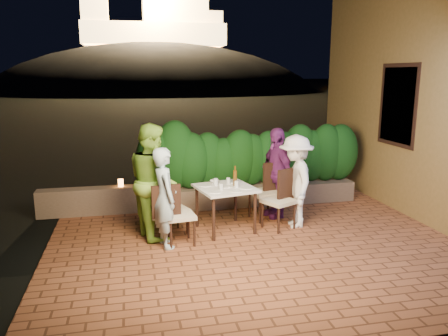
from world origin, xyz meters
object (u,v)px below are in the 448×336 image
object	(u,v)px
dining_table	(225,209)
chair_left_back	(173,208)
chair_left_front	(180,214)
parapet_lamp	(121,183)
diner_purple	(276,173)
diner_blue	(165,198)
diner_green	(153,181)
diner_white	(296,181)
beer_bottle	(235,176)
chair_right_front	(279,200)
bowl	(215,182)
chair_right_back	(264,191)

from	to	relation	value
dining_table	chair_left_back	distance (m)	0.87
chair_left_front	parapet_lamp	bearing A→B (deg)	109.65
diner_purple	diner_blue	bearing A→B (deg)	-74.54
diner_green	chair_left_front	bearing A→B (deg)	-156.42
diner_green	diner_white	xyz separation A→B (m)	(2.39, -0.06, -0.13)
chair_left_front	diner_blue	xyz separation A→B (m)	(-0.22, -0.04, 0.29)
diner_green	parapet_lamp	distance (m)	1.51
beer_bottle	chair_right_front	xyz separation A→B (m)	(0.72, -0.16, -0.41)
dining_table	beer_bottle	size ratio (longest dim) A/B	2.63
dining_table	diner_purple	xyz separation A→B (m)	(1.07, 0.53, 0.45)
bowl	chair_left_front	world-z (taller)	chair_left_front
bowl	diner_purple	size ratio (longest dim) A/B	0.10
diner_blue	diner_white	size ratio (longest dim) A/B	0.96
dining_table	parapet_lamp	bearing A→B (deg)	141.12
beer_bottle	diner_blue	distance (m)	1.34
diner_white	diner_purple	bearing A→B (deg)	-158.39
diner_blue	diner_purple	xyz separation A→B (m)	(2.11, 1.01, 0.06)
beer_bottle	chair_left_back	size ratio (longest dim) A/B	0.39
chair_right_back	diner_green	bearing A→B (deg)	-0.46
diner_blue	dining_table	bearing A→B (deg)	-77.03
chair_left_front	diner_purple	world-z (taller)	diner_purple
dining_table	chair_right_back	world-z (taller)	chair_right_back
chair_left_back	chair_right_front	bearing A→B (deg)	-25.91
diner_purple	parapet_lamp	size ratio (longest dim) A/B	11.76
bowl	diner_green	xyz separation A→B (m)	(-1.06, -0.30, 0.15)
chair_left_back	diner_purple	size ratio (longest dim) A/B	0.53
chair_right_back	diner_purple	world-z (taller)	diner_purple
chair_left_front	diner_white	world-z (taller)	diner_white
diner_white	diner_purple	size ratio (longest dim) A/B	0.96
dining_table	chair_left_front	distance (m)	0.93
beer_bottle	chair_right_front	world-z (taller)	beer_bottle
chair_left_front	diner_white	distance (m)	2.09
chair_left_front	diner_white	xyz separation A→B (m)	(2.03, 0.39, 0.32)
diner_blue	parapet_lamp	xyz separation A→B (m)	(-0.67, 1.85, -0.19)
diner_white	diner_purple	distance (m)	0.60
bowl	chair_right_back	distance (m)	0.97
diner_blue	chair_left_back	bearing A→B (deg)	-29.53
chair_right_front	diner_purple	xyz separation A→B (m)	(0.17, 0.64, 0.32)
bowl	chair_right_back	xyz separation A→B (m)	(0.93, 0.12, -0.26)
bowl	diner_green	distance (m)	1.11
dining_table	chair_right_front	xyz separation A→B (m)	(0.90, -0.10, 0.13)
chair_right_back	dining_table	bearing A→B (deg)	15.40
dining_table	diner_purple	bearing A→B (deg)	26.42
chair_left_back	diner_green	xyz separation A→B (m)	(-0.31, -0.05, 0.49)
chair_right_front	beer_bottle	bearing A→B (deg)	-39.04
chair_left_back	chair_right_front	size ratio (longest dim) A/B	0.85
beer_bottle	diner_green	bearing A→B (deg)	-177.98
chair_left_front	parapet_lamp	distance (m)	2.03
beer_bottle	dining_table	bearing A→B (deg)	-162.38
chair_left_front	chair_right_front	size ratio (longest dim) A/B	0.94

